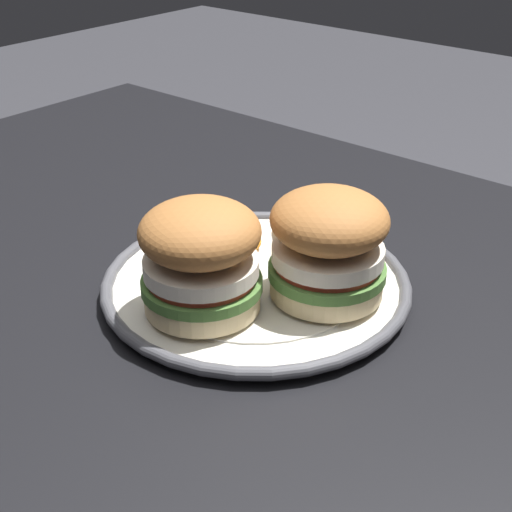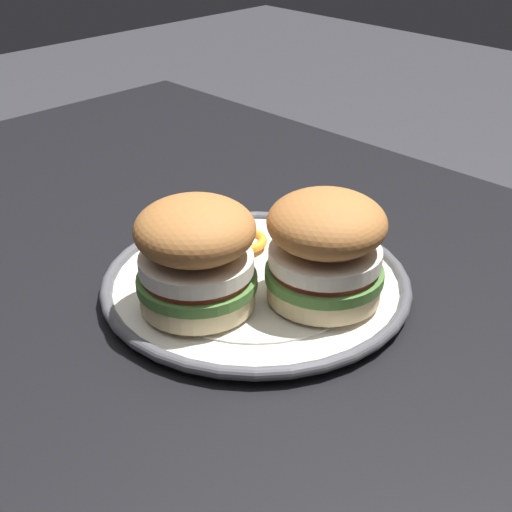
# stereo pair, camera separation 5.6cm
# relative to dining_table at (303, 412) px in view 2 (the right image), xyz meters

# --- Properties ---
(dining_table) EXTENTS (1.44, 0.83, 0.73)m
(dining_table) POSITION_rel_dining_table_xyz_m (0.00, 0.00, 0.00)
(dining_table) COLOR black
(dining_table) RESTS_ON ground
(dinner_plate) EXTENTS (0.30, 0.30, 0.02)m
(dinner_plate) POSITION_rel_dining_table_xyz_m (0.08, -0.01, 0.11)
(dinner_plate) COLOR silver
(dinner_plate) RESTS_ON dining_table
(sandwich_half_left) EXTENTS (0.15, 0.15, 0.10)m
(sandwich_half_left) POSITION_rel_dining_table_xyz_m (0.01, -0.03, 0.16)
(sandwich_half_left) COLOR beige
(sandwich_half_left) RESTS_ON dinner_plate
(sandwich_half_right) EXTENTS (0.14, 0.14, 0.10)m
(sandwich_half_right) POSITION_rel_dining_table_xyz_m (0.08, 0.06, 0.16)
(sandwich_half_right) COLOR beige
(sandwich_half_right) RESTS_ON dinner_plate
(orange_peel_curled) EXTENTS (0.07, 0.07, 0.01)m
(orange_peel_curled) POSITION_rel_dining_table_xyz_m (0.13, -0.05, 0.12)
(orange_peel_curled) COLOR orange
(orange_peel_curled) RESTS_ON dinner_plate
(orange_peel_strip_long) EXTENTS (0.06, 0.07, 0.01)m
(orange_peel_strip_long) POSITION_rel_dining_table_xyz_m (0.05, -0.11, 0.12)
(orange_peel_strip_long) COLOR orange
(orange_peel_strip_long) RESTS_ON dinner_plate
(orange_peel_strip_short) EXTENTS (0.08, 0.08, 0.01)m
(orange_peel_strip_short) POSITION_rel_dining_table_xyz_m (0.10, -0.10, 0.12)
(orange_peel_strip_short) COLOR orange
(orange_peel_strip_short) RESTS_ON dinner_plate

